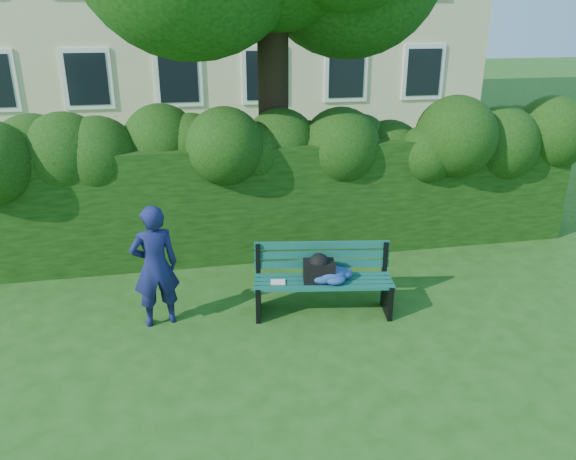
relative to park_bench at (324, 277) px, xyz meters
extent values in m
plane|color=#204E15|center=(-0.35, -0.02, -0.50)|extent=(80.00, 80.00, 0.00)
cube|color=white|center=(-3.95, 9.96, 1.50)|extent=(1.30, 0.08, 1.60)
cube|color=black|center=(-3.95, 9.92, 1.50)|extent=(1.05, 0.04, 1.35)
cube|color=white|center=(-1.55, 9.96, 1.50)|extent=(1.30, 0.08, 1.60)
cube|color=black|center=(-1.55, 9.92, 1.50)|extent=(1.05, 0.04, 1.35)
cube|color=white|center=(0.85, 9.96, 1.50)|extent=(1.30, 0.08, 1.60)
cube|color=black|center=(0.85, 9.92, 1.50)|extent=(1.05, 0.04, 1.35)
cube|color=white|center=(3.25, 9.96, 1.50)|extent=(1.30, 0.08, 1.60)
cube|color=black|center=(3.25, 9.92, 1.50)|extent=(1.05, 0.04, 1.35)
cube|color=white|center=(5.65, 9.96, 1.50)|extent=(1.30, 0.08, 1.60)
cube|color=black|center=(5.65, 9.92, 1.50)|extent=(1.05, 0.04, 1.35)
cube|color=black|center=(-0.35, 2.18, 0.40)|extent=(10.00, 1.00, 1.80)
cylinder|color=black|center=(-0.17, 2.65, 1.92)|extent=(0.48, 0.48, 4.85)
cube|color=#10534E|center=(-0.04, -0.22, -0.05)|extent=(1.75, 0.38, 0.04)
cube|color=#10534E|center=(-0.02, -0.10, -0.05)|extent=(1.75, 0.38, 0.04)
cube|color=#10534E|center=(0.00, 0.02, -0.05)|extent=(1.75, 0.38, 0.04)
cube|color=#10534E|center=(0.01, 0.14, -0.05)|extent=(1.75, 0.38, 0.04)
cube|color=#10534E|center=(0.03, 0.22, 0.08)|extent=(1.74, 0.32, 0.10)
cube|color=#10534E|center=(0.03, 0.23, 0.21)|extent=(1.74, 0.32, 0.10)
cube|color=#10534E|center=(0.03, 0.24, 0.34)|extent=(1.74, 0.32, 0.10)
cube|color=black|center=(-0.83, 0.10, -0.28)|extent=(0.14, 0.50, 0.44)
cube|color=black|center=(-0.79, 0.35, 0.15)|extent=(0.07, 0.07, 0.45)
cube|color=black|center=(-0.84, 0.05, -0.06)|extent=(0.13, 0.42, 0.05)
cube|color=black|center=(0.80, -0.17, -0.28)|extent=(0.14, 0.50, 0.44)
cube|color=black|center=(0.85, 0.08, 0.15)|extent=(0.07, 0.07, 0.45)
cube|color=black|center=(0.80, -0.22, -0.06)|extent=(0.13, 0.42, 0.05)
cube|color=white|center=(-0.59, 0.01, -0.02)|extent=(0.20, 0.16, 0.02)
cube|color=black|center=(-0.07, -0.03, 0.10)|extent=(0.43, 0.33, 0.26)
imported|color=#171B52|center=(-2.08, 0.13, 0.28)|extent=(0.63, 0.48, 1.56)
camera|label=1|loc=(-1.72, -6.24, 3.14)|focal=35.00mm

